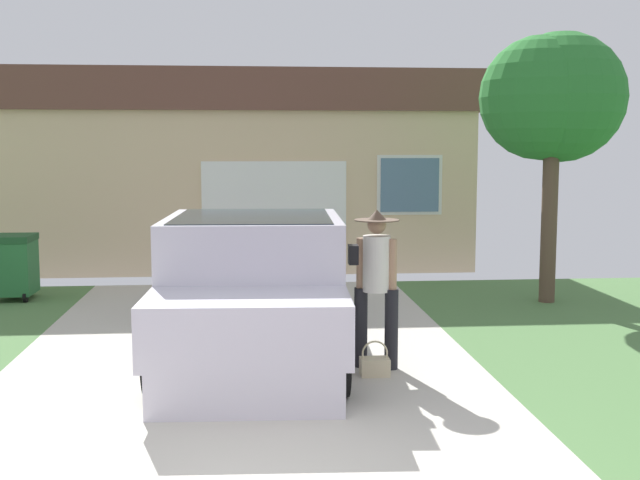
{
  "coord_description": "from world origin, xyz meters",
  "views": [
    {
      "loc": [
        0.09,
        -4.91,
        2.4
      ],
      "look_at": [
        0.84,
        3.65,
        1.39
      ],
      "focal_mm": 44.87,
      "sensor_mm": 36.0,
      "label": 1
    }
  ],
  "objects_px": {
    "house_with_garage": "(196,168)",
    "front_yard_tree": "(552,99)",
    "handbag": "(375,365)",
    "wheeled_trash_bin": "(15,264)",
    "person_with_hat": "(376,278)",
    "pickup_truck": "(254,292)"
  },
  "relations": [
    {
      "from": "house_with_garage",
      "to": "pickup_truck",
      "type": "bearing_deg",
      "value": -81.77
    },
    {
      "from": "person_with_hat",
      "to": "handbag",
      "type": "height_order",
      "value": "person_with_hat"
    },
    {
      "from": "front_yard_tree",
      "to": "wheeled_trash_bin",
      "type": "distance_m",
      "value": 8.73
    },
    {
      "from": "front_yard_tree",
      "to": "person_with_hat",
      "type": "bearing_deg",
      "value": -132.01
    },
    {
      "from": "pickup_truck",
      "to": "person_with_hat",
      "type": "bearing_deg",
      "value": 155.01
    },
    {
      "from": "house_with_garage",
      "to": "wheeled_trash_bin",
      "type": "xyz_separation_m",
      "value": [
        -2.55,
        -4.53,
        -1.38
      ]
    },
    {
      "from": "person_with_hat",
      "to": "handbag",
      "type": "relative_size",
      "value": 4.61
    },
    {
      "from": "handbag",
      "to": "house_with_garage",
      "type": "bearing_deg",
      "value": 104.87
    },
    {
      "from": "pickup_truck",
      "to": "front_yard_tree",
      "type": "distance_m",
      "value": 5.95
    },
    {
      "from": "wheeled_trash_bin",
      "to": "person_with_hat",
      "type": "bearing_deg",
      "value": -40.86
    },
    {
      "from": "wheeled_trash_bin",
      "to": "handbag",
      "type": "bearing_deg",
      "value": -43.07
    },
    {
      "from": "person_with_hat",
      "to": "house_with_garage",
      "type": "height_order",
      "value": "house_with_garage"
    },
    {
      "from": "handbag",
      "to": "front_yard_tree",
      "type": "bearing_deg",
      "value": 49.74
    },
    {
      "from": "house_with_garage",
      "to": "front_yard_tree",
      "type": "relative_size",
      "value": 2.73
    },
    {
      "from": "pickup_truck",
      "to": "handbag",
      "type": "height_order",
      "value": "pickup_truck"
    },
    {
      "from": "handbag",
      "to": "wheeled_trash_bin",
      "type": "distance_m",
      "value": 6.84
    },
    {
      "from": "person_with_hat",
      "to": "wheeled_trash_bin",
      "type": "relative_size",
      "value": 1.69
    },
    {
      "from": "house_with_garage",
      "to": "front_yard_tree",
      "type": "xyz_separation_m",
      "value": [
        5.77,
        -5.26,
        1.18
      ]
    },
    {
      "from": "person_with_hat",
      "to": "handbag",
      "type": "xyz_separation_m",
      "value": [
        -0.06,
        -0.3,
        -0.87
      ]
    },
    {
      "from": "person_with_hat",
      "to": "house_with_garage",
      "type": "bearing_deg",
      "value": -53.32
    },
    {
      "from": "person_with_hat",
      "to": "wheeled_trash_bin",
      "type": "distance_m",
      "value": 6.68
    },
    {
      "from": "pickup_truck",
      "to": "handbag",
      "type": "relative_size",
      "value": 14.78
    }
  ]
}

